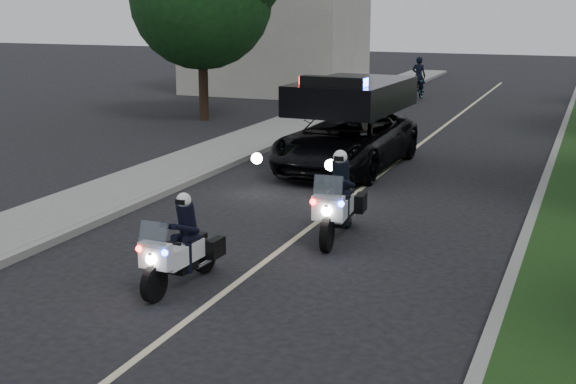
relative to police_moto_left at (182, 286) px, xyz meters
name	(u,v)px	position (x,y,z in m)	size (l,w,h in m)	color
ground	(224,293)	(0.77, -0.06, 0.00)	(120.00, 120.00, 0.00)	black
curb_right	(546,179)	(4.87, 9.94, 0.07)	(0.20, 60.00, 0.15)	gray
grass_verge	(576,181)	(5.57, 9.94, 0.08)	(1.20, 60.00, 0.16)	#193814
curb_left	(251,155)	(-3.33, 9.94, 0.07)	(0.20, 60.00, 0.15)	gray
sidewalk_left	(217,153)	(-4.43, 9.94, 0.08)	(2.00, 60.00, 0.16)	gray
building_far	(276,21)	(-9.23, 25.94, 3.50)	(8.00, 6.00, 7.00)	#A8A396
lane_marking	(388,169)	(0.77, 9.94, 0.00)	(0.12, 50.00, 0.01)	#BFB78C
police_moto_left	(182,286)	(0.00, 0.00, 0.00)	(0.62, 1.77, 1.51)	white
police_moto_right	(337,238)	(1.50, 3.35, 0.00)	(0.70, 2.00, 1.70)	silver
police_suv	(346,169)	(-0.29, 9.52, 0.00)	(2.64, 5.70, 2.77)	black
bicycle	(418,99)	(-1.90, 25.54, 0.00)	(0.62, 1.79, 0.94)	black
cyclist	(418,99)	(-1.90, 25.54, 0.00)	(0.64, 0.43, 1.77)	black
tree_left_near	(204,120)	(-8.10, 16.11, 0.00)	(5.33, 5.33, 8.88)	#143E16
tree_left_far	(306,88)	(-8.41, 28.06, 0.00)	(5.42, 5.42, 9.04)	black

